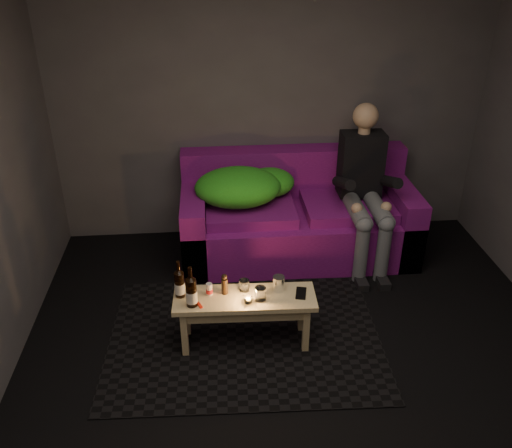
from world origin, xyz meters
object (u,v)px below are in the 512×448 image
Objects in this scene: sofa at (297,218)px; coffee_table at (245,305)px; beer_bottle_b at (191,292)px; person at (365,185)px; beer_bottle_a at (180,283)px; steel_cup at (279,284)px.

coffee_table is at bearing -114.06° from sofa.
coffee_table is 0.42m from beer_bottle_b.
sofa is at bearing 55.16° from beer_bottle_b.
person reaches higher than beer_bottle_b.
coffee_table is at bearing -135.46° from person.
beer_bottle_a is (-0.45, 0.05, 0.18)m from coffee_table.
sofa is 1.42m from coffee_table.
person is 1.41m from steel_cup.
person is at bearing -16.99° from sofa.
person is 1.38× the size of coffee_table.
beer_bottle_b is (-1.51, -1.19, -0.20)m from person.
steel_cup is at bearing 12.73° from coffee_table.
sofa is 1.29m from steel_cup.
steel_cup is (0.70, 0.01, -0.05)m from beer_bottle_a.
coffee_table is (-0.58, -1.29, 0.01)m from sofa.
coffee_table is (-1.14, -1.12, -0.39)m from person.
beer_bottle_b is at bearing -141.77° from person.
beer_bottle_a is (-1.03, -1.24, 0.19)m from sofa.
beer_bottle_b reaches higher than beer_bottle_a.
beer_bottle_a reaches higher than steel_cup.
beer_bottle_a is 2.50× the size of steel_cup.
steel_cup reaches higher than coffee_table.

